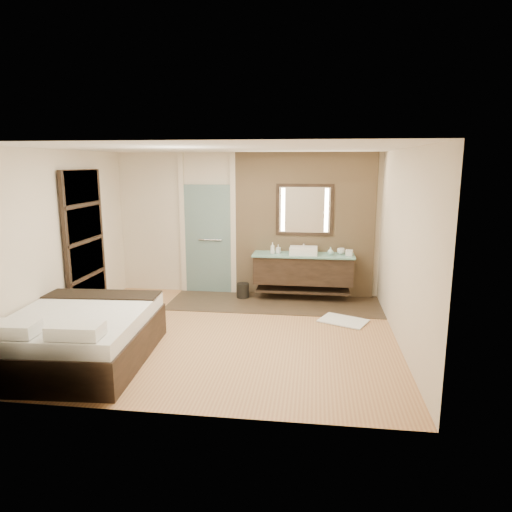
# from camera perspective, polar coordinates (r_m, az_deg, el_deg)

# --- Properties ---
(floor) EXTENTS (5.00, 5.00, 0.00)m
(floor) POSITION_cam_1_polar(r_m,az_deg,el_deg) (6.92, -3.92, -9.67)
(floor) COLOR #A96F47
(floor) RESTS_ON ground
(tile_strip) EXTENTS (3.80, 1.30, 0.01)m
(tile_strip) POSITION_cam_1_polar(r_m,az_deg,el_deg) (8.33, 2.31, -5.88)
(tile_strip) COLOR #352A1D
(tile_strip) RESTS_ON floor
(stone_wall) EXTENTS (2.60, 0.08, 2.70)m
(stone_wall) POSITION_cam_1_polar(r_m,az_deg,el_deg) (8.61, 6.06, 3.80)
(stone_wall) COLOR tan
(stone_wall) RESTS_ON floor
(vanity) EXTENTS (1.85, 0.55, 0.88)m
(vanity) POSITION_cam_1_polar(r_m,az_deg,el_deg) (8.46, 5.91, -1.63)
(vanity) COLOR black
(vanity) RESTS_ON stone_wall
(mirror_unit) EXTENTS (1.06, 0.04, 0.96)m
(mirror_unit) POSITION_cam_1_polar(r_m,az_deg,el_deg) (8.52, 6.10, 5.75)
(mirror_unit) COLOR black
(mirror_unit) RESTS_ON stone_wall
(frosted_door) EXTENTS (1.10, 0.12, 2.70)m
(frosted_door) POSITION_cam_1_polar(r_m,az_deg,el_deg) (8.87, -6.01, 2.68)
(frosted_door) COLOR #9DC7C5
(frosted_door) RESTS_ON floor
(shoji_partition) EXTENTS (0.06, 1.20, 2.40)m
(shoji_partition) POSITION_cam_1_polar(r_m,az_deg,el_deg) (7.96, -20.57, 1.48)
(shoji_partition) COLOR black
(shoji_partition) RESTS_ON floor
(bed) EXTENTS (1.78, 2.17, 0.80)m
(bed) POSITION_cam_1_polar(r_m,az_deg,el_deg) (6.32, -21.15, -9.31)
(bed) COLOR black
(bed) RESTS_ON floor
(bath_mat) EXTENTS (0.86, 0.76, 0.02)m
(bath_mat) POSITION_cam_1_polar(r_m,az_deg,el_deg) (7.52, 10.87, -7.95)
(bath_mat) COLOR white
(bath_mat) RESTS_ON floor
(waste_bin) EXTENTS (0.23, 0.23, 0.29)m
(waste_bin) POSITION_cam_1_polar(r_m,az_deg,el_deg) (8.60, -1.66, -4.36)
(waste_bin) COLOR black
(waste_bin) RESTS_ON floor
(tissue_box) EXTENTS (0.14, 0.14, 0.10)m
(tissue_box) POSITION_cam_1_polar(r_m,az_deg,el_deg) (8.37, 11.56, 0.39)
(tissue_box) COLOR silver
(tissue_box) RESTS_ON vanity
(soap_bottle_a) EXTENTS (0.09, 0.09, 0.21)m
(soap_bottle_a) POSITION_cam_1_polar(r_m,az_deg,el_deg) (8.36, 2.08, 0.99)
(soap_bottle_a) COLOR silver
(soap_bottle_a) RESTS_ON vanity
(soap_bottle_b) EXTENTS (0.09, 0.09, 0.16)m
(soap_bottle_b) POSITION_cam_1_polar(r_m,az_deg,el_deg) (8.43, 2.79, 0.88)
(soap_bottle_b) COLOR #B2B2B2
(soap_bottle_b) RESTS_ON vanity
(soap_bottle_c) EXTENTS (0.13, 0.13, 0.14)m
(soap_bottle_c) POSITION_cam_1_polar(r_m,az_deg,el_deg) (8.36, 9.30, 0.61)
(soap_bottle_c) COLOR #A6D1C9
(soap_bottle_c) RESTS_ON vanity
(cup) EXTENTS (0.16, 0.16, 0.11)m
(cup) POSITION_cam_1_polar(r_m,az_deg,el_deg) (8.49, 10.56, 0.60)
(cup) COLOR white
(cup) RESTS_ON vanity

